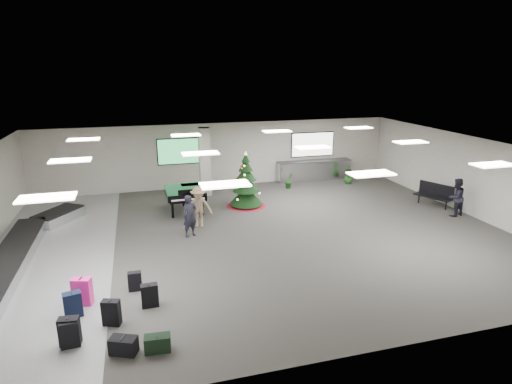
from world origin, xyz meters
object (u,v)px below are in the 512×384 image
object	(u,v)px
traveler_b	(199,207)
potted_plant_left	(289,181)
bench	(435,194)
traveler_a	(190,216)
service_counter	(314,170)
pink_suitcase	(82,292)
traveler_bench	(456,197)
grand_piano	(185,193)
potted_plant_right	(349,176)
baggage_carousel	(18,256)
christmas_tree	(246,187)

from	to	relation	value
traveler_b	potted_plant_left	distance (m)	6.57
bench	traveler_a	bearing A→B (deg)	159.39
service_counter	pink_suitcase	distance (m)	14.54
traveler_bench	service_counter	bearing A→B (deg)	-75.39
grand_piano	potted_plant_right	size ratio (longest dim) A/B	2.43
baggage_carousel	traveler_b	size ratio (longest dim) A/B	6.09
pink_suitcase	traveler_bench	xyz separation A→B (m)	(13.95, 3.12, 0.42)
baggage_carousel	christmas_tree	xyz separation A→B (m)	(8.27, 3.52, 0.62)
christmas_tree	bench	size ratio (longest dim) A/B	1.47
bench	traveler_bench	bearing A→B (deg)	-115.26
traveler_a	traveler_b	world-z (taller)	traveler_b
baggage_carousel	service_counter	world-z (taller)	service_counter
christmas_tree	traveler_a	bearing A→B (deg)	-134.61
bench	potted_plant_left	xyz separation A→B (m)	(-5.17, 4.41, -0.17)
pink_suitcase	potted_plant_left	distance (m)	12.48
baggage_carousel	traveler_bench	xyz separation A→B (m)	(16.15, -0.06, 0.58)
baggage_carousel	potted_plant_left	xyz separation A→B (m)	(11.03, 5.65, 0.18)
grand_piano	traveler_b	world-z (taller)	traveler_b
potted_plant_right	traveler_a	bearing A→B (deg)	-150.73
baggage_carousel	traveler_b	bearing A→B (deg)	14.58
traveler_b	bench	bearing A→B (deg)	11.63
baggage_carousel	service_counter	size ratio (longest dim) A/B	2.40
christmas_tree	bench	world-z (taller)	christmas_tree
potted_plant_left	potted_plant_right	distance (m)	3.32
potted_plant_right	traveler_bench	bearing A→B (deg)	-72.45
christmas_tree	grand_piano	xyz separation A→B (m)	(-2.64, -0.06, -0.02)
pink_suitcase	grand_piano	distance (m)	7.49
christmas_tree	traveler_b	distance (m)	3.08
traveler_a	baggage_carousel	bearing A→B (deg)	163.58
service_counter	bench	xyz separation A→B (m)	(3.35, -5.50, 0.02)
christmas_tree	potted_plant_right	world-z (taller)	christmas_tree
potted_plant_left	potted_plant_right	bearing A→B (deg)	0.19
grand_piano	christmas_tree	bearing A→B (deg)	0.71
traveler_a	potted_plant_left	size ratio (longest dim) A/B	1.94
traveler_b	pink_suitcase	bearing A→B (deg)	-114.86
traveler_a	traveler_b	distance (m)	0.96
pink_suitcase	grand_piano	size ratio (longest dim) A/B	0.37
traveler_bench	potted_plant_right	distance (m)	6.01
christmas_tree	traveler_bench	world-z (taller)	christmas_tree
pink_suitcase	potted_plant_right	size ratio (longest dim) A/B	0.91
pink_suitcase	christmas_tree	bearing A→B (deg)	64.40
bench	potted_plant_right	xyz separation A→B (m)	(-1.85, 4.42, -0.15)
christmas_tree	traveler_b	bearing A→B (deg)	-139.88
traveler_a	potted_plant_left	xyz separation A→B (m)	(5.56, 4.97, -0.37)
service_counter	christmas_tree	size ratio (longest dim) A/B	1.66
christmas_tree	bench	xyz separation A→B (m)	(7.93, -2.28, -0.27)
traveler_b	traveler_bench	world-z (taller)	traveler_b
potted_plant_left	service_counter	bearing A→B (deg)	30.83
service_counter	potted_plant_left	distance (m)	2.12
bench	traveler_bench	xyz separation A→B (m)	(-0.04, -1.30, 0.23)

